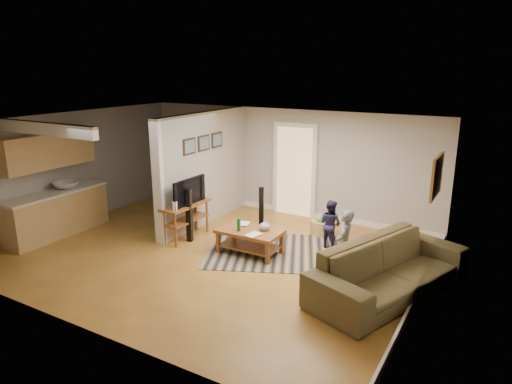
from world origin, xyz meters
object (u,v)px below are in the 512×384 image
(speaker_left, at_px, (189,215))
(speaker_right, at_px, (261,211))
(child, at_px, (342,276))
(tv_console, at_px, (186,207))
(toddler, at_px, (329,247))
(toy_basket, at_px, (321,227))
(sofa, at_px, (388,293))
(coffee_table, at_px, (251,235))

(speaker_left, distance_m, speaker_right, 1.53)
(speaker_left, relative_size, child, 0.94)
(tv_console, xyz_separation_m, speaker_left, (0.15, -0.10, -0.13))
(toddler, bearing_deg, speaker_right, 15.67)
(speaker_left, xyz_separation_m, toy_basket, (2.17, 1.70, -0.38))
(sofa, distance_m, coffee_table, 2.73)
(coffee_table, relative_size, tv_console, 1.02)
(toy_basket, distance_m, toddler, 0.76)
(coffee_table, xyz_separation_m, child, (1.85, -0.06, -0.37))
(sofa, height_order, toy_basket, sofa)
(speaker_left, relative_size, speaker_right, 1.08)
(child, distance_m, toddler, 1.27)
(tv_console, height_order, child, tv_console)
(tv_console, relative_size, child, 1.01)
(sofa, xyz_separation_m, toy_basket, (-1.91, 1.93, 0.17))
(coffee_table, height_order, child, coffee_table)
(tv_console, xyz_separation_m, toy_basket, (2.32, 1.60, -0.51))
(speaker_left, xyz_separation_m, child, (3.25, 0.01, -0.55))
(sofa, height_order, speaker_left, speaker_left)
(speaker_left, height_order, child, speaker_left)
(toy_basket, bearing_deg, child, -57.32)
(coffee_table, bearing_deg, child, -1.98)
(speaker_left, height_order, toddler, speaker_left)
(speaker_right, height_order, toddler, speaker_right)
(coffee_table, height_order, toddler, coffee_table)
(speaker_right, bearing_deg, speaker_left, -157.59)
(sofa, distance_m, speaker_left, 4.13)
(tv_console, relative_size, toddler, 1.22)
(child, height_order, toddler, child)
(speaker_left, height_order, toy_basket, speaker_left)
(coffee_table, relative_size, speaker_right, 1.19)
(toy_basket, bearing_deg, tv_console, -145.44)
(sofa, xyz_separation_m, child, (-0.83, 0.24, 0.00))
(tv_console, distance_m, speaker_right, 1.58)
(tv_console, bearing_deg, toddler, 20.78)
(tv_console, relative_size, speaker_left, 1.08)
(tv_console, distance_m, speaker_left, 0.22)
(sofa, relative_size, speaker_right, 2.79)
(toy_basket, bearing_deg, coffee_table, -115.33)
(toddler, bearing_deg, tv_console, 36.00)
(sofa, relative_size, child, 2.43)
(tv_console, bearing_deg, speaker_right, 40.73)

